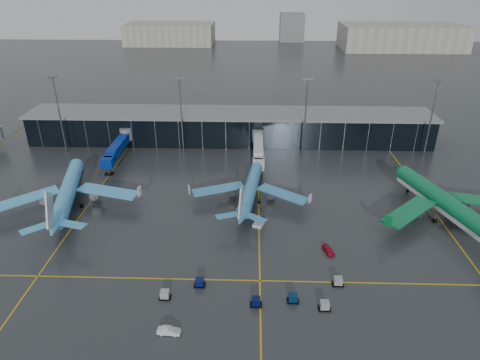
{
  "coord_description": "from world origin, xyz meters",
  "views": [
    {
      "loc": [
        8.15,
        -82.48,
        55.99
      ],
      "look_at": [
        5.0,
        18.0,
        6.0
      ],
      "focal_mm": 32.0,
      "sensor_mm": 36.0,
      "label": 1
    }
  ],
  "objects_px": {
    "airliner_arkefly": "(67,182)",
    "baggage_carts": "(262,294)",
    "service_van_white": "(169,331)",
    "airliner_klm_near": "(251,180)",
    "mobile_airstair": "(259,222)",
    "service_van_red": "(328,250)",
    "airliner_aer_lingus": "(445,192)"
  },
  "relations": [
    {
      "from": "baggage_carts",
      "to": "service_van_white",
      "type": "distance_m",
      "value": 18.68
    },
    {
      "from": "service_van_red",
      "to": "airliner_klm_near",
      "type": "bearing_deg",
      "value": 107.69
    },
    {
      "from": "service_van_red",
      "to": "mobile_airstair",
      "type": "bearing_deg",
      "value": 126.13
    },
    {
      "from": "airliner_arkefly",
      "to": "baggage_carts",
      "type": "relative_size",
      "value": 1.23
    },
    {
      "from": "mobile_airstair",
      "to": "service_van_white",
      "type": "bearing_deg",
      "value": -94.99
    },
    {
      "from": "airliner_aer_lingus",
      "to": "airliner_klm_near",
      "type": "bearing_deg",
      "value": 154.67
    },
    {
      "from": "service_van_red",
      "to": "service_van_white",
      "type": "relative_size",
      "value": 0.99
    },
    {
      "from": "airliner_arkefly",
      "to": "airliner_aer_lingus",
      "type": "xyz_separation_m",
      "value": [
        94.85,
        -2.92,
        0.31
      ]
    },
    {
      "from": "airliner_arkefly",
      "to": "service_van_red",
      "type": "distance_m",
      "value": 67.65
    },
    {
      "from": "baggage_carts",
      "to": "airliner_klm_near",
      "type": "bearing_deg",
      "value": 93.82
    },
    {
      "from": "baggage_carts",
      "to": "service_van_white",
      "type": "xyz_separation_m",
      "value": [
        -16.07,
        -9.51,
        -0.11
      ]
    },
    {
      "from": "airliner_klm_near",
      "to": "baggage_carts",
      "type": "relative_size",
      "value": 1.05
    },
    {
      "from": "airliner_aer_lingus",
      "to": "baggage_carts",
      "type": "height_order",
      "value": "airliner_aer_lingus"
    },
    {
      "from": "airliner_klm_near",
      "to": "service_van_red",
      "type": "relative_size",
      "value": 9.51
    },
    {
      "from": "mobile_airstair",
      "to": "airliner_arkefly",
      "type": "bearing_deg",
      "value": -170.67
    },
    {
      "from": "airliner_klm_near",
      "to": "service_van_red",
      "type": "distance_m",
      "value": 29.46
    },
    {
      "from": "airliner_aer_lingus",
      "to": "service_van_white",
      "type": "distance_m",
      "value": 73.48
    },
    {
      "from": "service_van_red",
      "to": "service_van_white",
      "type": "height_order",
      "value": "service_van_red"
    },
    {
      "from": "baggage_carts",
      "to": "mobile_airstair",
      "type": "relative_size",
      "value": 9.48
    },
    {
      "from": "baggage_carts",
      "to": "mobile_airstair",
      "type": "distance_m",
      "value": 25.43
    },
    {
      "from": "service_van_white",
      "to": "airliner_klm_near",
      "type": "bearing_deg",
      "value": -12.37
    },
    {
      "from": "airliner_aer_lingus",
      "to": "service_van_white",
      "type": "height_order",
      "value": "airliner_aer_lingus"
    },
    {
      "from": "airliner_arkefly",
      "to": "service_van_white",
      "type": "height_order",
      "value": "airliner_arkefly"
    },
    {
      "from": "airliner_aer_lingus",
      "to": "mobile_airstair",
      "type": "xyz_separation_m",
      "value": [
        -45.41,
        -5.56,
        -6.22
      ]
    },
    {
      "from": "airliner_arkefly",
      "to": "baggage_carts",
      "type": "distance_m",
      "value": 60.64
    },
    {
      "from": "airliner_klm_near",
      "to": "service_van_red",
      "type": "height_order",
      "value": "airliner_klm_near"
    },
    {
      "from": "baggage_carts",
      "to": "mobile_airstair",
      "type": "height_order",
      "value": "mobile_airstair"
    },
    {
      "from": "baggage_carts",
      "to": "mobile_airstair",
      "type": "xyz_separation_m",
      "value": [
        -0.49,
        25.42,
        0.01
      ]
    },
    {
      "from": "service_van_red",
      "to": "service_van_white",
      "type": "bearing_deg",
      "value": -160.41
    },
    {
      "from": "airliner_klm_near",
      "to": "mobile_airstair",
      "type": "xyz_separation_m",
      "value": [
        2.06,
        -12.68,
        -4.96
      ]
    },
    {
      "from": "airliner_aer_lingus",
      "to": "service_van_red",
      "type": "height_order",
      "value": "airliner_aer_lingus"
    },
    {
      "from": "airliner_klm_near",
      "to": "mobile_airstair",
      "type": "bearing_deg",
      "value": -73.47
    }
  ]
}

